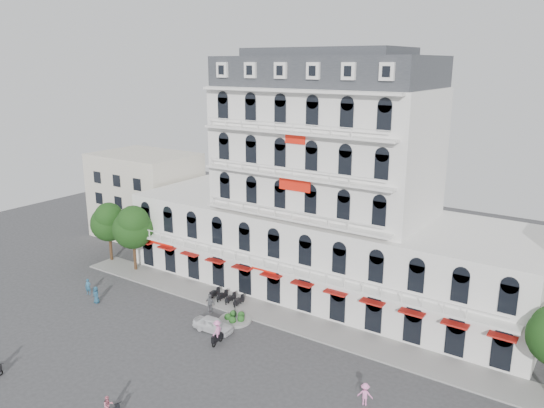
{
  "coord_description": "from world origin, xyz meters",
  "views": [
    {
      "loc": [
        26.31,
        -30.79,
        24.4
      ],
      "look_at": [
        -1.38,
        10.0,
        11.18
      ],
      "focal_mm": 35.0,
      "sensor_mm": 36.0,
      "label": 1
    }
  ],
  "objects": [
    {
      "name": "pedestrian_right",
      "position": [
        12.94,
        1.07,
        0.87
      ],
      "size": [
        1.26,
        0.92,
        1.75
      ],
      "primitive_type": "imported",
      "rotation": [
        0.0,
        0.0,
        3.41
      ],
      "color": "#F883CB",
      "rests_on": "ground"
    },
    {
      "name": "tree_west_inner",
      "position": [
        -20.95,
        9.48,
        5.68
      ],
      "size": [
        4.76,
        4.76,
        8.25
      ],
      "color": "#382314",
      "rests_on": "ground"
    },
    {
      "name": "pedestrian_left",
      "position": [
        -17.54,
        1.05,
        0.91
      ],
      "size": [
        0.97,
        0.71,
        1.81
      ],
      "primitive_type": "imported",
      "rotation": [
        0.0,
        0.0,
        -0.16
      ],
      "color": "navy",
      "rests_on": "ground"
    },
    {
      "name": "parked_scooter_row",
      "position": [
        -6.35,
        8.8,
        0.0
      ],
      "size": [
        4.4,
        1.8,
        1.1
      ],
      "primitive_type": null,
      "color": "black",
      "rests_on": "ground"
    },
    {
      "name": "parked_car",
      "position": [
        -3.47,
        3.26,
        0.68
      ],
      "size": [
        4.11,
        1.91,
        1.36
      ],
      "primitive_type": "imported",
      "rotation": [
        0.0,
        0.0,
        1.65
      ],
      "color": "white",
      "rests_on": "ground"
    },
    {
      "name": "pedestrian_far",
      "position": [
        -20.0,
        1.93,
        0.88
      ],
      "size": [
        0.76,
        0.65,
        1.77
      ],
      "primitive_type": "imported",
      "rotation": [
        0.0,
        0.0,
        0.43
      ],
      "color": "#285B7A",
      "rests_on": "ground"
    },
    {
      "name": "tree_west_outer",
      "position": [
        -25.95,
        9.98,
        5.35
      ],
      "size": [
        4.5,
        4.48,
        7.76
      ],
      "color": "#382314",
      "rests_on": "ground"
    },
    {
      "name": "sidewalk",
      "position": [
        0.0,
        9.0,
        0.08
      ],
      "size": [
        53.0,
        4.0,
        0.16
      ],
      "primitive_type": "cube",
      "color": "gray",
      "rests_on": "ground"
    },
    {
      "name": "ground",
      "position": [
        0.0,
        0.0,
        0.0
      ],
      "size": [
        120.0,
        120.0,
        0.0
      ],
      "primitive_type": "plane",
      "color": "#38383A",
      "rests_on": "ground"
    },
    {
      "name": "traffic_island",
      "position": [
        -3.0,
        6.0,
        0.26
      ],
      "size": [
        3.2,
        3.2,
        1.6
      ],
      "color": "gray",
      "rests_on": "ground"
    },
    {
      "name": "rider_southwest",
      "position": [
        -1.21,
        -10.67,
        0.96
      ],
      "size": [
        0.77,
        1.66,
        1.95
      ],
      "rotation": [
        0.0,
        0.0,
        1.28
      ],
      "color": "black",
      "rests_on": "ground"
    },
    {
      "name": "main_building",
      "position": [
        0.0,
        18.0,
        9.96
      ],
      "size": [
        45.0,
        15.0,
        25.8
      ],
      "color": "silver",
      "rests_on": "ground"
    },
    {
      "name": "rider_center",
      "position": [
        -1.62,
        1.67,
        1.23
      ],
      "size": [
        0.81,
        1.7,
        2.31
      ],
      "rotation": [
        0.0,
        0.0,
        4.82
      ],
      "color": "black",
      "rests_on": "ground"
    },
    {
      "name": "pedestrian_mid",
      "position": [
        -6.21,
        6.06,
        0.97
      ],
      "size": [
        1.14,
        0.49,
        1.93
      ],
      "primitive_type": "imported",
      "rotation": [
        0.0,
        0.0,
        3.16
      ],
      "color": "slate",
      "rests_on": "ground"
    },
    {
      "name": "flank_building_west",
      "position": [
        -30.0,
        20.0,
        6.0
      ],
      "size": [
        14.0,
        10.0,
        12.0
      ],
      "primitive_type": "cube",
      "color": "beige",
      "rests_on": "ground"
    }
  ]
}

